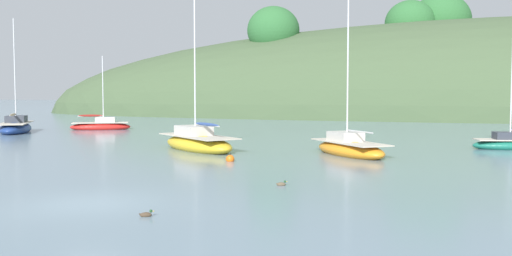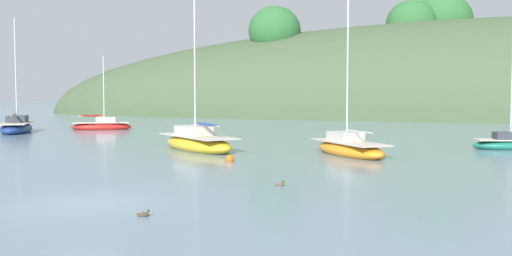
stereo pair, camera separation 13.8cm
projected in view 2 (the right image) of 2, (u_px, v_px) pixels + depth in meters
ground_plane at (87, 203)px, 18.42m from camera, size 400.00×400.00×0.00m
sailboat_white_near at (198, 143)px, 35.38m from camera, size 7.07×6.71×9.95m
sailboat_red_portside at (102, 126)px, 54.30m from camera, size 5.81×4.18×7.11m
sailboat_blue_center at (16, 127)px, 50.49m from camera, size 5.68×7.49×10.22m
sailboat_cream_ketch at (349, 148)px, 32.51m from camera, size 5.46×6.26×9.25m
mooring_buoy_outer at (230, 159)px, 29.49m from camera, size 0.44×0.44×0.54m
duck_lone_right at (143, 215)px, 16.49m from camera, size 0.41×0.29×0.24m
duck_trailing at (280, 184)px, 21.90m from camera, size 0.42×0.28×0.24m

